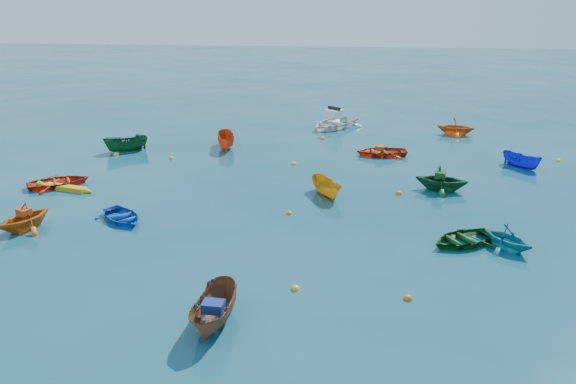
{
  "coord_description": "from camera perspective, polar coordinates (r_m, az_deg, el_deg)",
  "views": [
    {
      "loc": [
        2.6,
        -22.42,
        10.72
      ],
      "look_at": [
        0.0,
        5.0,
        0.4
      ],
      "focal_mm": 35.0,
      "sensor_mm": 36.0,
      "label": 1
    }
  ],
  "objects": [
    {
      "name": "dinghy_blue_sw",
      "position": [
        28.1,
        -16.5,
        -2.78
      ],
      "size": [
        3.42,
        3.4,
        0.58
      ],
      "primitive_type": "imported",
      "rotation": [
        0.0,
        0.0,
        0.8
      ],
      "color": "#0E41B6",
      "rests_on": "ground"
    },
    {
      "name": "dinghy_orange_w",
      "position": [
        28.73,
        -25.08,
        -3.42
      ],
      "size": [
        3.19,
        3.36,
        1.39
      ],
      "primitive_type": "imported",
      "rotation": [
        0.0,
        0.0,
        -0.44
      ],
      "color": "#C35E12",
      "rests_on": "ground"
    },
    {
      "name": "tarp_orange_b",
      "position": [
        37.51,
        9.32,
        4.44
      ],
      "size": [
        0.52,
        0.64,
        0.28
      ],
      "primitive_type": "cube",
      "rotation": [
        0.0,
        0.0,
        -1.44
      ],
      "color": "#BB4413",
      "rests_on": "dinghy_red_ne"
    },
    {
      "name": "tarp_orange_a",
      "position": [
        28.45,
        -25.25,
        -1.83
      ],
      "size": [
        0.75,
        0.68,
        0.3
      ],
      "primitive_type": "cube",
      "rotation": [
        0.0,
        0.0,
        -0.44
      ],
      "color": "#C74314",
      "rests_on": "dinghy_orange_w"
    },
    {
      "name": "buoy_or_c",
      "position": [
        27.7,
        0.11,
        -2.23
      ],
      "size": [
        0.29,
        0.29,
        0.29
      ],
      "primitive_type": "sphere",
      "color": "orange",
      "rests_on": "ground"
    },
    {
      "name": "tarp_blue_a",
      "position": [
        18.85,
        -7.59,
        -11.45
      ],
      "size": [
        0.73,
        0.58,
        0.34
      ],
      "primitive_type": "cube",
      "rotation": [
        0.0,
        0.0,
        -0.07
      ],
      "color": "navy",
      "rests_on": "sampan_brown_mid"
    },
    {
      "name": "sampan_brown_mid",
      "position": [
        19.4,
        -7.35,
        -13.2
      ],
      "size": [
        1.44,
        3.29,
        1.24
      ],
      "primitive_type": "imported",
      "rotation": [
        0.0,
        0.0,
        -0.07
      ],
      "color": "brown",
      "rests_on": "ground"
    },
    {
      "name": "sampan_yellow_mid",
      "position": [
        30.12,
        3.93,
        -0.36
      ],
      "size": [
        2.16,
        2.89,
        1.05
      ],
      "primitive_type": "imported",
      "rotation": [
        0.0,
        0.0,
        0.48
      ],
      "color": "#C38411",
      "rests_on": "ground"
    },
    {
      "name": "buoy_or_d",
      "position": [
        30.84,
        11.16,
        -0.21
      ],
      "size": [
        0.36,
        0.36,
        0.36
      ],
      "primitive_type": "sphere",
      "color": "orange",
      "rests_on": "ground"
    },
    {
      "name": "dinghy_green_e",
      "position": [
        25.81,
        17.33,
        -5.01
      ],
      "size": [
        3.78,
        3.45,
        0.64
      ],
      "primitive_type": "imported",
      "rotation": [
        0.0,
        0.0,
        -1.05
      ],
      "color": "#104412",
      "rests_on": "ground"
    },
    {
      "name": "buoy_ye_b",
      "position": [
        38.9,
        -17.03,
        3.63
      ],
      "size": [
        0.39,
        0.39,
        0.39
      ],
      "primitive_type": "sphere",
      "color": "yellow",
      "rests_on": "ground"
    },
    {
      "name": "dinghy_green_n",
      "position": [
        31.93,
        15.24,
        0.17
      ],
      "size": [
        3.25,
        2.97,
        1.47
      ],
      "primitive_type": "imported",
      "rotation": [
        0.0,
        0.0,
        1.34
      ],
      "color": "#114B21",
      "rests_on": "ground"
    },
    {
      "name": "dinghy_red_ne",
      "position": [
        37.67,
        9.43,
        3.73
      ],
      "size": [
        3.6,
        2.79,
        0.69
      ],
      "primitive_type": "imported",
      "rotation": [
        0.0,
        0.0,
        -1.44
      ],
      "color": "#BE330F",
      "rests_on": "ground"
    },
    {
      "name": "kayak_yellow",
      "position": [
        33.22,
        -21.63,
        0.21
      ],
      "size": [
        3.36,
        1.27,
        0.32
      ],
      "primitive_type": null,
      "rotation": [
        0.0,
        0.0,
        1.33
      ],
      "color": "gold",
      "rests_on": "ground"
    },
    {
      "name": "buoy_ye_d",
      "position": [
        37.16,
        -11.76,
        3.34
      ],
      "size": [
        0.33,
        0.33,
        0.33
      ],
      "primitive_type": "sphere",
      "color": "gold",
      "rests_on": "ground"
    },
    {
      "name": "dinghy_orange_far",
      "position": [
        44.07,
        16.62,
        5.6
      ],
      "size": [
        3.04,
        2.73,
        1.42
      ],
      "primitive_type": "imported",
      "rotation": [
        0.0,
        0.0,
        1.41
      ],
      "color": "orange",
      "rests_on": "ground"
    },
    {
      "name": "dinghy_cyan_se",
      "position": [
        25.94,
        21.26,
        -5.38
      ],
      "size": [
        3.0,
        3.03,
        1.21
      ],
      "primitive_type": "imported",
      "rotation": [
        0.0,
        0.0,
        0.72
      ],
      "color": "teal",
      "rests_on": "ground"
    },
    {
      "name": "ground",
      "position": [
        24.98,
        -1.09,
        -4.87
      ],
      "size": [
        160.0,
        160.0,
        0.0
      ],
      "primitive_type": "plane",
      "color": "#0A3E4D",
      "rests_on": "ground"
    },
    {
      "name": "sampan_orange_n",
      "position": [
        39.03,
        -6.26,
        4.48
      ],
      "size": [
        1.86,
        3.31,
        1.21
      ],
      "primitive_type": "imported",
      "rotation": [
        0.0,
        0.0,
        0.23
      ],
      "color": "#BD3F11",
      "rests_on": "ground"
    },
    {
      "name": "buoy_or_b",
      "position": [
        21.05,
        12.08,
        -10.59
      ],
      "size": [
        0.33,
        0.33,
        0.33
      ],
      "primitive_type": "sphere",
      "color": "#D35F0B",
      "rests_on": "ground"
    },
    {
      "name": "dinghy_red_nw",
      "position": [
        33.98,
        -22.23,
        0.57
      ],
      "size": [
        4.0,
        3.68,
        0.68
      ],
      "primitive_type": "imported",
      "rotation": [
        0.0,
        0.0,
        2.11
      ],
      "color": "red",
      "rests_on": "ground"
    },
    {
      "name": "buoy_ye_a",
      "position": [
        21.18,
        0.75,
        -9.87
      ],
      "size": [
        0.34,
        0.34,
        0.34
      ],
      "primitive_type": "sphere",
      "color": "gold",
      "rests_on": "ground"
    },
    {
      "name": "tarp_green_b",
      "position": [
        31.64,
        15.21,
        1.73
      ],
      "size": [
        0.7,
        0.83,
        0.35
      ],
      "primitive_type": "cube",
      "rotation": [
        0.0,
        0.0,
        1.34
      ],
      "color": "#124918",
      "rests_on": "dinghy_green_n"
    },
    {
      "name": "sampan_green_far",
      "position": [
        39.59,
        -16.05,
        4.02
      ],
      "size": [
        3.08,
        2.45,
        1.13
      ],
      "primitive_type": "imported",
      "rotation": [
        0.0,
        0.0,
        -1.03
      ],
      "color": "#0F4321",
      "rests_on": "ground"
    },
    {
      "name": "buoy_or_e",
      "position": [
        41.1,
        3.51,
        5.38
      ],
      "size": [
        0.37,
        0.37,
        0.37
      ],
      "primitive_type": "sphere",
      "color": "orange",
      "rests_on": "ground"
    },
    {
      "name": "buoy_ye_e",
      "position": [
        39.83,
        25.77,
        2.84
      ],
      "size": [
        0.33,
        0.33,
        0.33
      ],
      "primitive_type": "sphere",
      "color": "yellow",
      "rests_on": "ground"
    },
    {
      "name": "sampan_blue_far",
      "position": [
        37.58,
        22.54,
        2.36
      ],
      "size": [
        2.44,
        2.57,
        1.0
      ],
      "primitive_type": "imported",
      "rotation": [
        0.0,
        0.0,
        0.73
      ],
      "color": "#1016D0",
      "rests_on": "ground"
    },
    {
      "name": "motorboat_white",
      "position": [
        44.6,
        4.66,
        6.57
      ],
      "size": [
        5.4,
        5.66,
        1.56
      ],
      "primitive_type": "imported",
      "rotation": [
        0.0,
        0.0,
        -0.64
      ],
      "color": "white",
      "rests_on": "ground"
    },
    {
      "name": "buoy_ye_c",
      "position": [
        35.23,
        0.6,
        2.83
      ],
      "size": [
        0.35,
        0.35,
        0.35
      ],
      "primitive_type": "sphere",
      "color": "yellow",
      "rests_on": "ground"
    }
  ]
}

